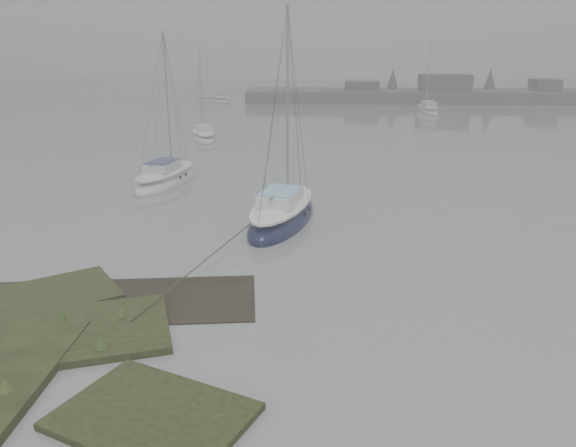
# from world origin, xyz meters

# --- Properties ---
(ground) EXTENTS (160.00, 160.00, 0.00)m
(ground) POSITION_xyz_m (0.00, 30.00, 0.00)
(ground) COLOR slate
(ground) RESTS_ON ground
(far_shoreline) EXTENTS (60.00, 8.00, 4.15)m
(far_shoreline) POSITION_xyz_m (26.84, 61.90, 0.85)
(far_shoreline) COLOR #4C4F51
(far_shoreline) RESTS_ON ground
(sailboat_main) EXTENTS (3.47, 6.60, 8.87)m
(sailboat_main) POSITION_xyz_m (2.41, 11.99, 0.28)
(sailboat_main) COLOR black
(sailboat_main) RESTS_ON ground
(sailboat_white) EXTENTS (3.07, 5.95, 8.01)m
(sailboat_white) POSITION_xyz_m (-3.79, 18.19, 0.25)
(sailboat_white) COLOR silver
(sailboat_white) RESTS_ON ground
(sailboat_far_a) EXTENTS (2.98, 5.25, 7.04)m
(sailboat_far_a) POSITION_xyz_m (-4.32, 32.14, 0.22)
(sailboat_far_a) COLOR silver
(sailboat_far_a) RESTS_ON ground
(sailboat_far_b) EXTENTS (2.13, 5.55, 7.69)m
(sailboat_far_b) POSITION_xyz_m (15.84, 49.81, 0.24)
(sailboat_far_b) COLOR silver
(sailboat_far_b) RESTS_ON ground
(sailboat_far_c) EXTENTS (5.60, 4.72, 7.86)m
(sailboat_far_c) POSITION_xyz_m (-8.24, 60.09, 0.24)
(sailboat_far_c) COLOR #A4A9AD
(sailboat_far_c) RESTS_ON ground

